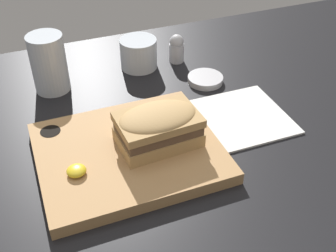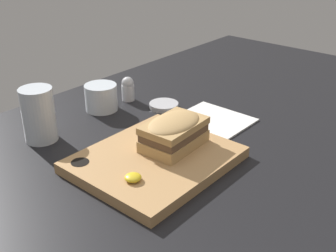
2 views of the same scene
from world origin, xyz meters
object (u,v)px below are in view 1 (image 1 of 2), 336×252
Objects in this scene: serving_board at (128,152)px; sandwich at (158,126)px; wine_glass at (139,55)px; napkin at (243,116)px; condiment_dish at (205,79)px; water_glass at (50,67)px; salt_shaker at (177,48)px.

serving_board is 2.17× the size of sandwich.
napkin is (12.76, -26.27, -2.83)cm from wine_glass.
serving_board reaches higher than condiment_dish.
napkin is (32.89, -23.91, -5.17)cm from water_glass.
wine_glass is at bearing 175.84° from salt_shaker.
wine_glass is 1.25× the size of salt_shaker.
serving_board reaches higher than napkin.
salt_shaker is at bearing 54.01° from serving_board.
serving_board is at bearing -72.50° from water_glass.
condiment_dish is at bearing -77.87° from salt_shaker.
water_glass is (-8.48, 26.89, 4.22)cm from serving_board.
water_glass is at bearing 116.69° from sandwich.
wine_glass is 0.48× the size of napkin.
wine_glass reaches higher than napkin.
napkin is at bearing 6.95° from serving_board.
wine_glass is at bearing 115.91° from napkin.
salt_shaker is (20.76, 28.58, 2.23)cm from serving_board.
condiment_dish reaches higher than napkin.
water_glass reaches higher than wine_glass.
sandwich reaches higher than wine_glass.
serving_board is at bearing -125.99° from salt_shaker.
water_glass reaches higher than sandwich.
wine_glass reaches higher than condiment_dish.
napkin is at bearing -64.09° from wine_glass.
water_glass is at bearing 163.58° from condiment_dish.
serving_board is 31.53cm from wine_glass.
condiment_dish is at bearing -16.42° from water_glass.
water_glass is 29.35cm from salt_shaker.
condiment_dish is at bearing 95.04° from napkin.
serving_board is 3.65× the size of wine_glass.
wine_glass is at bearing 68.28° from serving_board.
condiment_dish is at bearing -45.47° from wine_glass.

